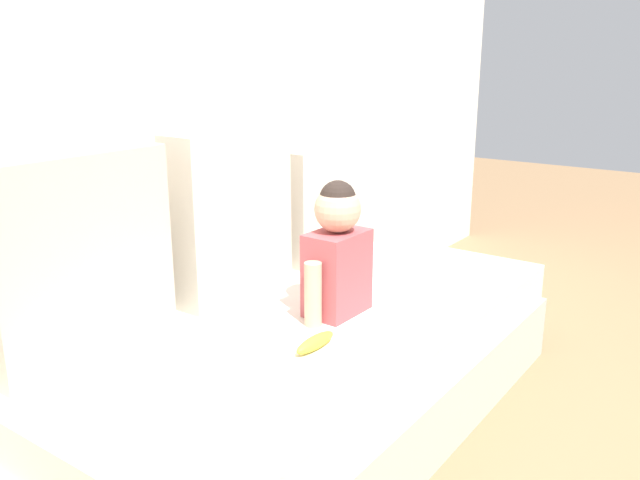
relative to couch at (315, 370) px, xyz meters
name	(u,v)px	position (x,y,z in m)	size (l,w,h in m)	color
ground_plane	(315,422)	(0.00, 0.00, -0.20)	(12.00, 12.00, 0.00)	#93704C
back_wall	(178,85)	(0.00, 0.60, 0.93)	(5.20, 0.10, 2.26)	silver
couch	(315,370)	(0.00, 0.00, 0.00)	(2.00, 0.94, 0.41)	beige
throw_pillow_left	(76,257)	(-0.62, 0.37, 0.50)	(0.56, 0.16, 0.58)	#C1B29E
throw_pillow_center	(230,213)	(0.00, 0.37, 0.50)	(0.49, 0.16, 0.59)	beige
throw_pillow_right	(331,199)	(0.62, 0.37, 0.44)	(0.59, 0.16, 0.47)	beige
toddler	(337,251)	(0.06, -0.05, 0.42)	(0.33, 0.15, 0.45)	#B24C51
banana	(315,342)	(-0.21, -0.16, 0.23)	(0.17, 0.04, 0.04)	yellow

